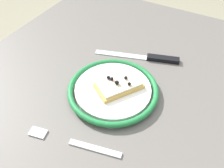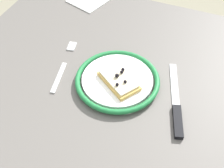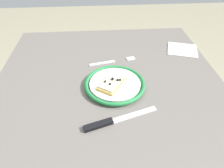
% 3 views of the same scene
% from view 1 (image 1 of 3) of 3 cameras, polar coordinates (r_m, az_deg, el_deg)
% --- Properties ---
extents(dining_table, '(0.96, 0.86, 0.73)m').
position_cam_1_polar(dining_table, '(0.65, 2.11, -7.47)').
color(dining_table, '#5B5651').
rests_on(dining_table, ground_plane).
extents(plate, '(0.22, 0.22, 0.02)m').
position_cam_1_polar(plate, '(0.57, 0.24, -1.41)').
color(plate, white).
rests_on(plate, dining_table).
extents(pizza_slice_near, '(0.13, 0.11, 0.03)m').
position_cam_1_polar(pizza_slice_near, '(0.57, 1.80, -0.08)').
color(pizza_slice_near, tan).
rests_on(pizza_slice_near, plate).
extents(knife, '(0.09, 0.23, 0.01)m').
position_cam_1_polar(knife, '(0.68, 9.47, 6.27)').
color(knife, silver).
rests_on(knife, dining_table).
extents(fork, '(0.06, 0.20, 0.00)m').
position_cam_1_polar(fork, '(0.50, -9.41, -13.75)').
color(fork, silver).
rests_on(fork, dining_table).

